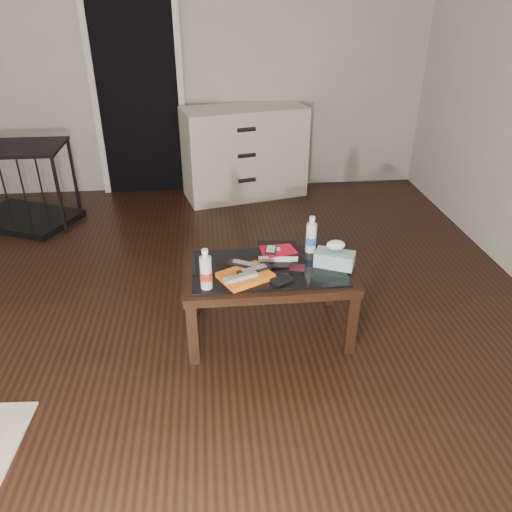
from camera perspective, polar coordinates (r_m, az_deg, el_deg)
The scene contains 18 objects.
ground at distance 3.32m, azimuth -9.02°, elevation -7.64°, with size 5.00×5.00×0.00m, color black.
room_shell at distance 2.71m, azimuth -11.77°, elevation 21.16°, with size 5.00×5.00×5.00m.
doorway at distance 5.27m, azimuth -13.34°, elevation 17.83°, with size 0.90×0.08×2.07m.
coffee_table at distance 3.01m, azimuth 1.39°, elevation -2.37°, with size 1.00×0.60×0.46m.
dresser at distance 5.15m, azimuth -1.33°, elevation 11.72°, with size 1.28×0.77×0.90m.
pet_crate at distance 5.05m, azimuth -25.29°, elevation 5.98°, with size 1.07×0.92×0.71m.
magazines at distance 2.86m, azimuth -1.21°, elevation -2.28°, with size 0.28×0.21×0.03m, color orange.
remote_silver at distance 2.80m, azimuth -1.78°, elevation -2.39°, with size 0.20×0.05×0.02m, color #A0A0A5.
remote_black_front at distance 2.87m, azimuth -0.24°, elevation -1.55°, with size 0.20×0.05×0.02m, color black.
remote_black_back at distance 2.93m, azimuth -1.22°, elevation -0.94°, with size 0.20×0.05×0.02m, color black.
textbook at distance 3.11m, azimuth 2.48°, elevation 0.54°, with size 0.25×0.20×0.05m, color black.
dvd_mailers at distance 3.07m, azimuth 2.31°, elevation 0.75°, with size 0.19×0.14×0.01m, color red.
ipod at distance 3.05m, azimuth 1.71°, elevation 0.74°, with size 0.06×0.10×0.02m, color black.
flip_phone at distance 2.96m, azimuth 4.71°, elevation -1.33°, with size 0.09×0.05×0.02m, color black.
wallet at distance 2.84m, azimuth 2.98°, elevation -2.75°, with size 0.12×0.07×0.02m, color black.
water_bottle_left at distance 2.74m, azimuth -5.76°, elevation -1.46°, with size 0.07×0.07×0.24m, color silver.
water_bottle_right at distance 3.12m, azimuth 6.34°, elevation 2.50°, with size 0.07×0.07×0.24m, color white.
tissue_box at distance 3.01m, azimuth 8.97°, elevation -0.34°, with size 0.23×0.12×0.09m, color teal.
Camera 1 is at (0.25, -2.68, 1.95)m, focal length 35.00 mm.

